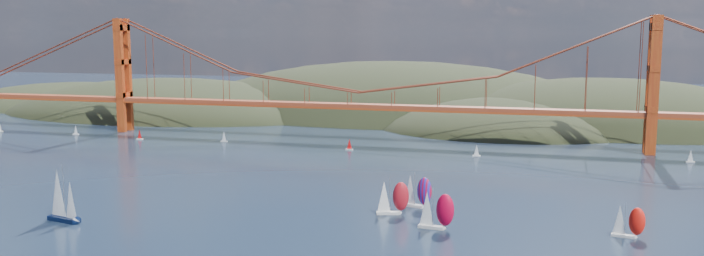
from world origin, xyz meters
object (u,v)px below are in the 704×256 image
racer_0 (392,197)px  racer_rwb (417,191)px  racer_2 (628,221)px  sloop_navy (62,196)px  racer_1 (435,210)px

racer_0 → racer_rwb: 10.45m
racer_2 → racer_rwb: racer_rwb is taller
sloop_navy → racer_0: (79.98, 29.44, -1.88)m
racer_rwb → sloop_navy: bearing=-138.9°
racer_0 → racer_2: (58.05, -5.64, -0.69)m
racer_2 → racer_1: bearing=-162.9°
sloop_navy → racer_rwb: size_ratio=1.51×
racer_0 → sloop_navy: bearing=-175.3°
racer_0 → racer_2: bearing=-21.1°
racer_1 → racer_rwb: size_ratio=1.04×
racer_1 → sloop_navy: bearing=-162.2°
racer_1 → racer_2: (44.78, 5.08, -0.85)m
sloop_navy → racer_1: 95.12m
racer_0 → racer_1: (13.27, -10.72, 0.16)m
racer_0 → racer_1: racer_1 is taller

